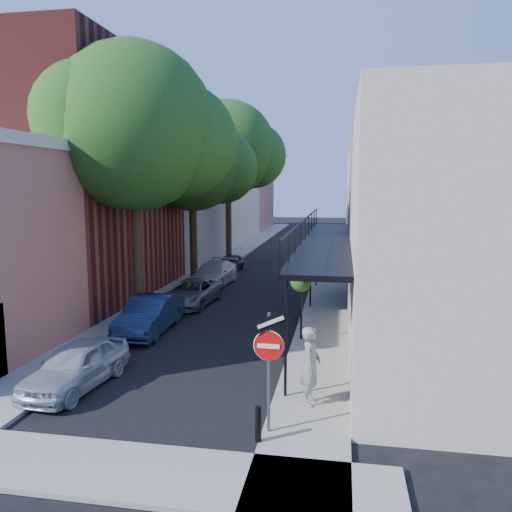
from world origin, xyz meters
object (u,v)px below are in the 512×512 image
at_px(parked_car_c, 191,293).
at_px(parked_car_e, 230,263).
at_px(oak_far, 235,150).
at_px(oak_mid, 200,161).
at_px(sign_post, 269,351).
at_px(bollard, 258,424).
at_px(parked_car_d, 214,274).
at_px(pedestrian, 311,366).
at_px(parked_car_a, 76,366).
at_px(oak_near, 146,131).
at_px(parked_car_b, 149,315).

height_order(parked_car_c, parked_car_e, parked_car_c).
xyz_separation_m(oak_far, parked_car_e, (0.75, -5.07, -7.69)).
bearing_deg(oak_mid, oak_far, 89.59).
xyz_separation_m(sign_post, parked_car_c, (-5.51, 11.82, -1.44)).
xyz_separation_m(bollard, oak_mid, (-6.42, 17.73, 6.54)).
xyz_separation_m(oak_far, parked_car_d, (0.86, -9.68, -7.58)).
relative_size(sign_post, pedestrian, 1.47).
height_order(parked_car_a, parked_car_e, parked_car_a).
relative_size(oak_mid, parked_car_a, 2.67).
bearing_deg(sign_post, oak_far, 103.91).
xyz_separation_m(bollard, parked_car_e, (-5.60, 21.70, 0.05)).
relative_size(oak_near, parked_car_a, 2.99).
bearing_deg(pedestrian, oak_far, 23.05).
relative_size(sign_post, parked_car_b, 0.70).
distance_m(sign_post, parked_car_b, 9.34).
xyz_separation_m(parked_car_d, pedestrian, (6.49, -14.96, 0.46)).
bearing_deg(parked_car_d, oak_mid, 148.88).
bearing_deg(parked_car_b, parked_car_d, 88.25).
relative_size(bollard, oak_far, 0.07).
bearing_deg(parked_car_d, sign_post, -67.55).
relative_size(bollard, parked_car_a, 0.21).
height_order(sign_post, parked_car_d, sign_post).
height_order(parked_car_b, parked_car_d, parked_car_b).
distance_m(parked_car_c, parked_car_d, 4.80).
bearing_deg(oak_mid, sign_post, -69.14).
relative_size(parked_car_a, parked_car_e, 1.14).
bearing_deg(parked_car_c, parked_car_d, 96.29).
bearing_deg(oak_near, oak_far, 89.96).
relative_size(oak_mid, pedestrian, 5.02).
bearing_deg(oak_mid, oak_near, -89.63).
relative_size(parked_car_e, pedestrian, 1.65).
bearing_deg(parked_car_d, bollard, -68.51).
height_order(oak_mid, parked_car_a, oak_mid).
height_order(parked_car_b, pedestrian, pedestrian).
height_order(oak_mid, oak_far, oak_far).
distance_m(oak_far, pedestrian, 26.69).
xyz_separation_m(oak_far, parked_car_b, (0.75, -19.06, -7.55)).
height_order(bollard, oak_mid, oak_mid).
height_order(parked_car_a, parked_car_d, parked_car_d).
relative_size(parked_car_a, parked_car_b, 0.90).
xyz_separation_m(parked_car_d, parked_car_e, (-0.11, 4.61, -0.11)).
height_order(oak_near, oak_far, oak_far).
xyz_separation_m(oak_near, parked_car_a, (0.77, -7.48, -7.23)).
bearing_deg(parked_car_c, oak_mid, 105.68).
height_order(oak_far, parked_car_b, oak_far).
distance_m(parked_car_b, parked_car_c, 4.60).
bearing_deg(parked_car_a, parked_car_d, 94.92).
height_order(oak_near, parked_car_a, oak_near).
height_order(sign_post, bollard, sign_post).
relative_size(parked_car_d, pedestrian, 2.30).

